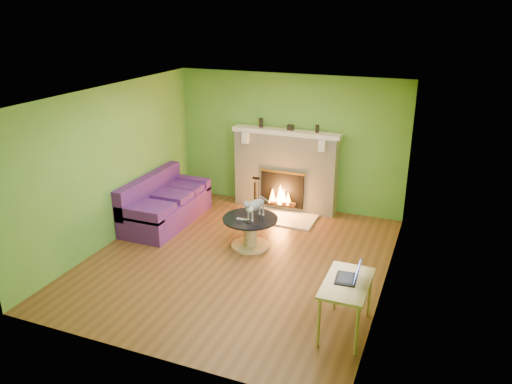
# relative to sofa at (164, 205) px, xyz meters

# --- Properties ---
(floor) EXTENTS (5.00, 5.00, 0.00)m
(floor) POSITION_rel_sofa_xyz_m (1.86, -0.86, -0.33)
(floor) COLOR brown
(floor) RESTS_ON ground
(ceiling) EXTENTS (5.00, 5.00, 0.00)m
(ceiling) POSITION_rel_sofa_xyz_m (1.86, -0.86, 2.27)
(ceiling) COLOR white
(ceiling) RESTS_ON wall_back
(wall_back) EXTENTS (5.00, 0.00, 5.00)m
(wall_back) POSITION_rel_sofa_xyz_m (1.86, 1.64, 0.97)
(wall_back) COLOR #52842B
(wall_back) RESTS_ON floor
(wall_front) EXTENTS (5.00, 0.00, 5.00)m
(wall_front) POSITION_rel_sofa_xyz_m (1.86, -3.36, 0.97)
(wall_front) COLOR #52842B
(wall_front) RESTS_ON floor
(wall_left) EXTENTS (0.00, 5.00, 5.00)m
(wall_left) POSITION_rel_sofa_xyz_m (-0.39, -0.86, 0.97)
(wall_left) COLOR #52842B
(wall_left) RESTS_ON floor
(wall_right) EXTENTS (0.00, 5.00, 5.00)m
(wall_right) POSITION_rel_sofa_xyz_m (4.11, -0.86, 0.97)
(wall_right) COLOR #52842B
(wall_right) RESTS_ON floor
(window_frame) EXTENTS (0.00, 1.20, 1.20)m
(window_frame) POSITION_rel_sofa_xyz_m (4.10, -1.76, 1.22)
(window_frame) COLOR silver
(window_frame) RESTS_ON wall_right
(window_pane) EXTENTS (0.00, 1.06, 1.06)m
(window_pane) POSITION_rel_sofa_xyz_m (4.09, -1.76, 1.22)
(window_pane) COLOR white
(window_pane) RESTS_ON wall_right
(fireplace) EXTENTS (2.10, 0.46, 1.58)m
(fireplace) POSITION_rel_sofa_xyz_m (1.86, 1.45, 0.44)
(fireplace) COLOR beige
(fireplace) RESTS_ON floor
(hearth) EXTENTS (1.50, 0.75, 0.03)m
(hearth) POSITION_rel_sofa_xyz_m (1.86, 0.94, -0.32)
(hearth) COLOR beige
(hearth) RESTS_ON floor
(mantel) EXTENTS (2.10, 0.28, 0.08)m
(mantel) POSITION_rel_sofa_xyz_m (1.86, 1.43, 1.21)
(mantel) COLOR beige
(mantel) RESTS_ON fireplace
(sofa) EXTENTS (0.88, 1.93, 0.86)m
(sofa) POSITION_rel_sofa_xyz_m (0.00, 0.00, 0.00)
(sofa) COLOR #3E185E
(sofa) RESTS_ON floor
(coffee_table) EXTENTS (0.91, 0.91, 0.51)m
(coffee_table) POSITION_rel_sofa_xyz_m (1.86, -0.36, -0.04)
(coffee_table) COLOR tan
(coffee_table) RESTS_ON floor
(desk) EXTENTS (0.53, 0.92, 0.68)m
(desk) POSITION_rel_sofa_xyz_m (3.81, -2.05, 0.26)
(desk) COLOR tan
(desk) RESTS_ON floor
(cat) EXTENTS (0.37, 0.63, 0.37)m
(cat) POSITION_rel_sofa_xyz_m (1.94, -0.31, 0.36)
(cat) COLOR slate
(cat) RESTS_ON coffee_table
(remote_silver) EXTENTS (0.17, 0.05, 0.02)m
(remote_silver) POSITION_rel_sofa_xyz_m (1.76, -0.48, 0.19)
(remote_silver) COLOR #979699
(remote_silver) RESTS_ON coffee_table
(remote_black) EXTENTS (0.16, 0.12, 0.02)m
(remote_black) POSITION_rel_sofa_xyz_m (1.88, -0.54, 0.19)
(remote_black) COLOR black
(remote_black) RESTS_ON coffee_table
(laptop) EXTENTS (0.31, 0.35, 0.25)m
(laptop) POSITION_rel_sofa_xyz_m (3.79, -2.00, 0.47)
(laptop) COLOR black
(laptop) RESTS_ON desk
(fire_tools) EXTENTS (0.18, 0.18, 0.68)m
(fire_tools) POSITION_rel_sofa_xyz_m (1.39, 1.09, 0.03)
(fire_tools) COLOR black
(fire_tools) RESTS_ON hearth
(mantel_vase_left) EXTENTS (0.08, 0.08, 0.18)m
(mantel_vase_left) POSITION_rel_sofa_xyz_m (1.34, 1.46, 1.34)
(mantel_vase_left) COLOR black
(mantel_vase_left) RESTS_ON mantel
(mantel_vase_right) EXTENTS (0.07, 0.07, 0.14)m
(mantel_vase_right) POSITION_rel_sofa_xyz_m (2.45, 1.46, 1.32)
(mantel_vase_right) COLOR black
(mantel_vase_right) RESTS_ON mantel
(mantel_box) EXTENTS (0.12, 0.08, 0.10)m
(mantel_box) POSITION_rel_sofa_xyz_m (1.93, 1.46, 1.30)
(mantel_box) COLOR black
(mantel_box) RESTS_ON mantel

